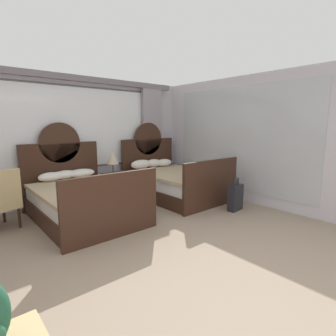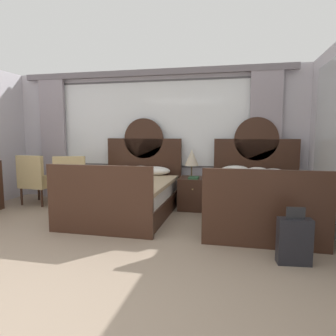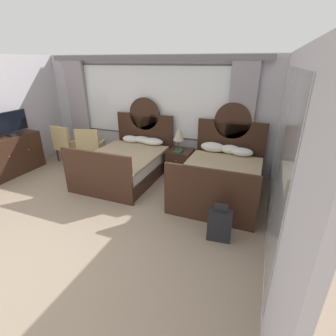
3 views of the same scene
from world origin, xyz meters
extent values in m
cube|color=silver|center=(0.00, 4.43, 1.35)|extent=(6.05, 0.07, 2.70)
cube|color=#575459|center=(0.00, 4.39, 1.61)|extent=(4.19, 0.02, 1.77)
cube|color=white|center=(0.00, 4.38, 1.61)|extent=(4.11, 0.02, 1.69)
cube|color=#998E99|center=(-2.23, 4.29, 1.30)|extent=(0.58, 0.08, 2.60)
cube|color=#998E99|center=(2.23, 4.29, 1.30)|extent=(0.58, 0.08, 2.60)
cube|color=slate|center=(0.00, 4.29, 2.62)|extent=(5.57, 0.10, 0.12)
cube|color=#382116|center=(-0.14, 3.19, 0.15)|extent=(1.48, 2.06, 0.30)
cube|color=white|center=(-0.14, 3.19, 0.42)|extent=(1.42, 1.96, 0.24)
cube|color=tan|center=(-0.14, 3.11, 0.57)|extent=(1.52, 1.86, 0.06)
cube|color=#382116|center=(-0.14, 4.25, 0.66)|extent=(1.56, 0.06, 1.31)
cylinder|color=#382116|center=(-0.14, 4.25, 1.31)|extent=(0.81, 0.06, 0.81)
cube|color=#382116|center=(-0.14, 2.13, 0.49)|extent=(1.56, 0.06, 0.99)
ellipsoid|color=white|center=(-0.44, 4.01, 0.69)|extent=(0.44, 0.26, 0.17)
ellipsoid|color=white|center=(-0.15, 4.07, 0.69)|extent=(0.50, 0.25, 0.17)
ellipsoid|color=white|center=(0.17, 4.02, 0.69)|extent=(0.58, 0.33, 0.17)
cube|color=#382116|center=(2.07, 3.19, 0.15)|extent=(1.48, 2.06, 0.30)
cube|color=white|center=(2.07, 3.19, 0.42)|extent=(1.42, 1.96, 0.24)
cube|color=tan|center=(2.07, 3.11, 0.57)|extent=(1.52, 1.86, 0.06)
cube|color=#382116|center=(2.07, 4.25, 0.66)|extent=(1.56, 0.06, 1.31)
cylinder|color=#382116|center=(2.07, 4.25, 1.31)|extent=(0.81, 0.06, 0.81)
cube|color=#382116|center=(2.07, 2.13, 0.49)|extent=(1.56, 0.06, 0.99)
ellipsoid|color=white|center=(1.70, 4.05, 0.71)|extent=(0.57, 0.28, 0.22)
ellipsoid|color=white|center=(2.10, 4.07, 0.70)|extent=(0.44, 0.26, 0.20)
ellipsoid|color=white|center=(2.37, 4.00, 0.70)|extent=(0.48, 0.28, 0.19)
cube|color=#382116|center=(0.96, 3.89, 0.30)|extent=(0.57, 0.57, 0.59)
sphere|color=tan|center=(0.96, 3.59, 0.43)|extent=(0.02, 0.02, 0.02)
cylinder|color=brown|center=(0.89, 3.97, 0.60)|extent=(0.14, 0.14, 0.02)
cylinder|color=brown|center=(0.89, 3.97, 0.71)|extent=(0.03, 0.03, 0.20)
cone|color=beige|center=(0.89, 3.97, 0.96)|extent=(0.27, 0.27, 0.30)
cube|color=#285133|center=(0.96, 3.78, 0.61)|extent=(0.18, 0.26, 0.03)
cube|color=tan|center=(-1.42, 3.65, 0.39)|extent=(0.73, 0.73, 0.10)
cube|color=tan|center=(-1.34, 3.41, 0.72)|extent=(0.58, 0.25, 0.55)
cube|color=tan|center=(-1.17, 3.73, 0.52)|extent=(0.22, 0.52, 0.16)
cube|color=tan|center=(-1.67, 3.57, 0.52)|extent=(0.22, 0.52, 0.16)
cylinder|color=#382116|center=(-1.26, 3.96, 0.17)|extent=(0.04, 0.04, 0.34)
cylinder|color=#382116|center=(-1.72, 3.81, 0.17)|extent=(0.04, 0.04, 0.34)
cylinder|color=#382116|center=(-1.12, 3.49, 0.17)|extent=(0.04, 0.04, 0.34)
cylinder|color=#382116|center=(-1.58, 3.35, 0.17)|extent=(0.04, 0.04, 0.34)
cube|color=tan|center=(-2.16, 3.65, 0.39)|extent=(0.63, 0.63, 0.10)
cube|color=tan|center=(-2.18, 3.40, 0.72)|extent=(0.59, 0.13, 0.55)
cube|color=tan|center=(-1.90, 3.63, 0.52)|extent=(0.10, 0.53, 0.16)
cube|color=tan|center=(-2.42, 3.67, 0.52)|extent=(0.10, 0.53, 0.16)
cylinder|color=#382116|center=(-1.90, 3.87, 0.17)|extent=(0.04, 0.04, 0.34)
cylinder|color=#382116|center=(-2.39, 3.91, 0.17)|extent=(0.04, 0.04, 0.34)
cylinder|color=#382116|center=(-1.94, 3.39, 0.17)|extent=(0.04, 0.04, 0.34)
cylinder|color=#382116|center=(-2.42, 3.43, 0.17)|extent=(0.04, 0.04, 0.34)
cube|color=black|center=(2.34, 1.74, 0.25)|extent=(0.37, 0.19, 0.51)
cube|color=#232326|center=(2.34, 1.74, 0.57)|extent=(0.20, 0.04, 0.13)
cylinder|color=black|center=(2.20, 1.72, 0.03)|extent=(0.05, 0.03, 0.05)
cylinder|color=black|center=(2.48, 1.75, 0.03)|extent=(0.05, 0.03, 0.05)
camera|label=1|loc=(-1.96, -1.25, 1.70)|focal=28.40mm
camera|label=2|loc=(1.69, -1.64, 1.43)|focal=32.17mm
camera|label=3|loc=(2.78, -1.49, 2.55)|focal=26.93mm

